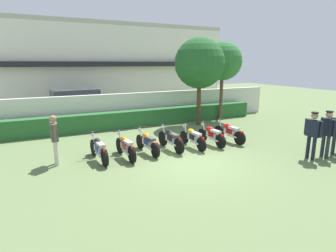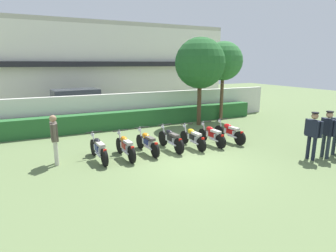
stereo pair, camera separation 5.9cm
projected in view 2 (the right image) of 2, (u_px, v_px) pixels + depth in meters
name	position (u px, v px, depth m)	size (l,w,h in m)	color
ground	(191.00, 163.00, 9.76)	(60.00, 60.00, 0.00)	#607547
building	(96.00, 66.00, 22.71)	(20.54, 6.50, 6.46)	silver
compound_wall	(129.00, 109.00, 15.69)	(19.51, 0.30, 1.80)	silver
hedge_row	(134.00, 119.00, 15.17)	(15.61, 0.70, 0.91)	#28602D
parked_car	(79.00, 104.00, 17.13)	(4.65, 2.42, 1.89)	black
tree_near_inspector	(200.00, 63.00, 14.96)	(2.76, 2.76, 4.83)	#4C3823
tree_far_side	(223.00, 61.00, 16.32)	(2.29, 2.29, 4.72)	brown
motorcycle_in_row_0	(98.00, 148.00, 9.89)	(0.60, 1.97, 0.97)	black
motorcycle_in_row_1	(125.00, 146.00, 10.16)	(0.60, 1.86, 0.97)	black
motorcycle_in_row_2	(147.00, 142.00, 10.72)	(0.60, 1.92, 0.95)	black
motorcycle_in_row_3	(171.00, 139.00, 11.12)	(0.60, 1.93, 0.98)	black
motorcycle_in_row_4	(193.00, 137.00, 11.43)	(0.60, 1.88, 0.94)	black
motorcycle_in_row_5	(212.00, 135.00, 11.81)	(0.60, 1.83, 0.95)	black
motorcycle_in_row_6	(229.00, 132.00, 12.28)	(0.60, 1.93, 0.97)	black
inspector_person	(54.00, 135.00, 9.38)	(0.24, 0.70, 1.75)	beige
officer_0	(313.00, 132.00, 9.87)	(0.25, 0.69, 1.76)	black
officer_1	(328.00, 130.00, 10.05)	(0.33, 0.68, 1.77)	#28333D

